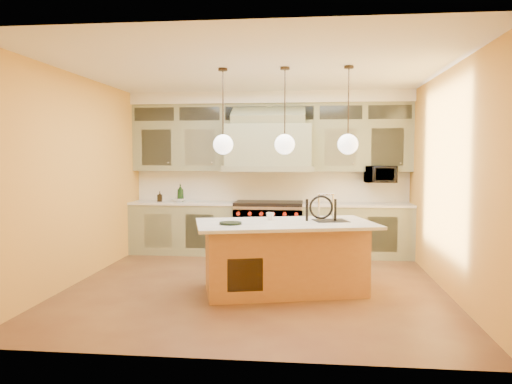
# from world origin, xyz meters

# --- Properties ---
(floor) EXTENTS (5.00, 5.00, 0.00)m
(floor) POSITION_xyz_m (0.00, 0.00, 0.00)
(floor) COLOR #57311D
(floor) RESTS_ON ground
(ceiling) EXTENTS (5.00, 5.00, 0.00)m
(ceiling) POSITION_xyz_m (0.00, 0.00, 2.90)
(ceiling) COLOR white
(ceiling) RESTS_ON wall_back
(wall_back) EXTENTS (5.00, 0.00, 5.00)m
(wall_back) POSITION_xyz_m (0.00, 2.50, 1.45)
(wall_back) COLOR gold
(wall_back) RESTS_ON ground
(wall_front) EXTENTS (5.00, 0.00, 5.00)m
(wall_front) POSITION_xyz_m (0.00, -2.50, 1.45)
(wall_front) COLOR gold
(wall_front) RESTS_ON ground
(wall_left) EXTENTS (0.00, 5.00, 5.00)m
(wall_left) POSITION_xyz_m (-2.50, 0.00, 1.45)
(wall_left) COLOR gold
(wall_left) RESTS_ON ground
(wall_right) EXTENTS (0.00, 5.00, 5.00)m
(wall_right) POSITION_xyz_m (2.50, 0.00, 1.45)
(wall_right) COLOR gold
(wall_right) RESTS_ON ground
(back_cabinetry) EXTENTS (5.00, 0.77, 2.90)m
(back_cabinetry) POSITION_xyz_m (0.00, 2.23, 1.43)
(back_cabinetry) COLOR gray
(back_cabinetry) RESTS_ON floor
(range) EXTENTS (1.20, 0.74, 0.96)m
(range) POSITION_xyz_m (0.00, 2.14, 0.49)
(range) COLOR silver
(range) RESTS_ON floor
(kitchen_island) EXTENTS (2.49, 1.73, 1.35)m
(kitchen_island) POSITION_xyz_m (0.41, -0.25, 0.47)
(kitchen_island) COLOR #AC723D
(kitchen_island) RESTS_ON floor
(counter_stool) EXTENTS (0.49, 0.49, 1.26)m
(counter_stool) POSITION_xyz_m (0.90, -0.27, 0.72)
(counter_stool) COLOR black
(counter_stool) RESTS_ON floor
(microwave) EXTENTS (0.54, 0.37, 0.30)m
(microwave) POSITION_xyz_m (1.95, 2.25, 1.45)
(microwave) COLOR black
(microwave) RESTS_ON back_cabinetry
(oil_bottle_a) EXTENTS (0.14, 0.14, 0.32)m
(oil_bottle_a) POSITION_xyz_m (-1.61, 2.15, 1.10)
(oil_bottle_a) COLOR black
(oil_bottle_a) RESTS_ON back_cabinetry
(oil_bottle_b) EXTENTS (0.10, 0.10, 0.19)m
(oil_bottle_b) POSITION_xyz_m (-2.00, 2.15, 1.03)
(oil_bottle_b) COLOR black
(oil_bottle_b) RESTS_ON back_cabinetry
(fruit_bowl) EXTENTS (0.29, 0.29, 0.06)m
(fruit_bowl) POSITION_xyz_m (-1.65, 2.15, 0.97)
(fruit_bowl) COLOR white
(fruit_bowl) RESTS_ON back_cabinetry
(cup) EXTENTS (0.11, 0.11, 0.10)m
(cup) POSITION_xyz_m (0.20, -0.10, 0.97)
(cup) COLOR white
(cup) RESTS_ON kitchen_island
(pendant_left) EXTENTS (0.26, 0.26, 1.11)m
(pendant_left) POSITION_xyz_m (-0.40, -0.25, 1.95)
(pendant_left) COLOR #2D2319
(pendant_left) RESTS_ON ceiling
(pendant_center) EXTENTS (0.26, 0.26, 1.11)m
(pendant_center) POSITION_xyz_m (0.40, -0.25, 1.95)
(pendant_center) COLOR #2D2319
(pendant_center) RESTS_ON ceiling
(pendant_right) EXTENTS (0.26, 0.26, 1.11)m
(pendant_right) POSITION_xyz_m (1.20, -0.25, 1.95)
(pendant_right) COLOR #2D2319
(pendant_right) RESTS_ON ceiling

